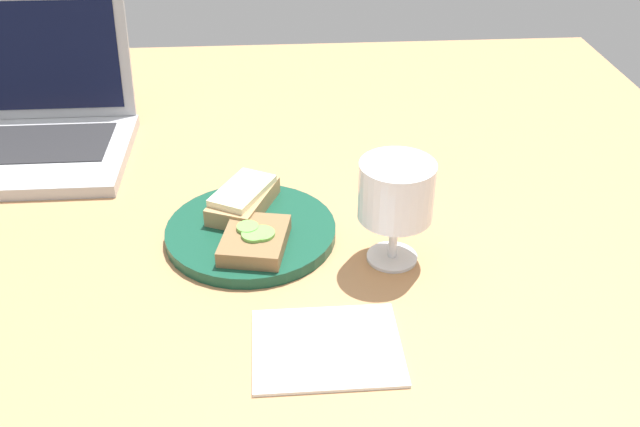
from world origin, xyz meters
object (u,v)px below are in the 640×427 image
Objects in this scene: napkin at (327,347)px; plate at (251,232)px; sandwich_with_cucumber at (257,240)px; sandwich_with_cheese at (243,199)px; wine_glass at (396,195)px; laptop at (19,126)px.

plate is at bearing 110.98° from napkin.
sandwich_with_cucumber is at bearing -78.18° from plate.
wine_glass is (18.02, -10.21, 5.99)cm from sandwich_with_cheese.
sandwich_with_cheese is (-0.94, 4.40, 2.27)cm from plate.
sandwich_with_cheese is 26.94cm from napkin.
napkin is at bearing -66.73° from sandwich_with_cucumber.
sandwich_with_cheese is 21.56cm from wine_glass.
plate is 22.34cm from napkin.
wine_glass is at bearing -18.76° from plate.
wine_glass is (16.16, -1.40, 6.43)cm from sandwich_with_cucumber.
sandwich_with_cheese is 40.88cm from laptop.
laptop is 2.17× the size of napkin.
plate is at bearing -77.97° from sandwich_with_cheese.
laptop is at bearing 132.52° from napkin.
plate reaches higher than napkin.
plate is 1.64× the size of wine_glass.
sandwich_with_cucumber is at bearing 175.05° from wine_glass.
laptop is at bearing 139.65° from sandwich_with_cucumber.
sandwich_with_cucumber is at bearing -78.08° from sandwich_with_cheese.
sandwich_with_cucumber is at bearing 113.27° from napkin.
sandwich_with_cucumber is 0.85× the size of sandwich_with_cheese.
sandwich_with_cheese is at bearing 150.47° from wine_glass.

